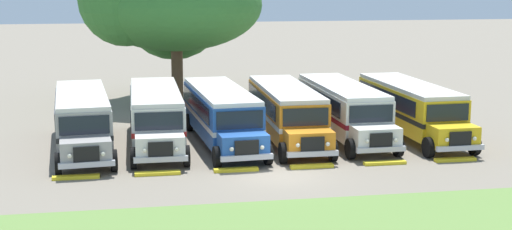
{
  "coord_description": "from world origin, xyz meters",
  "views": [
    {
      "loc": [
        -6.18,
        -29.61,
        8.5
      ],
      "look_at": [
        0.0,
        5.73,
        1.6
      ],
      "focal_mm": 50.11,
      "sensor_mm": 36.0,
      "label": 1
    }
  ],
  "objects_px": {
    "parked_bus_slot_0": "(82,118)",
    "parked_bus_slot_4": "(343,108)",
    "parked_bus_slot_1": "(156,114)",
    "parked_bus_slot_3": "(286,110)",
    "parked_bus_slot_5": "(411,107)",
    "parked_bus_slot_2": "(222,113)",
    "broad_shade_tree": "(175,3)"
  },
  "relations": [
    {
      "from": "parked_bus_slot_2",
      "to": "parked_bus_slot_0",
      "type": "bearing_deg",
      "value": -93.93
    },
    {
      "from": "parked_bus_slot_2",
      "to": "parked_bus_slot_5",
      "type": "bearing_deg",
      "value": 86.35
    },
    {
      "from": "parked_bus_slot_0",
      "to": "parked_bus_slot_3",
      "type": "height_order",
      "value": "same"
    },
    {
      "from": "parked_bus_slot_1",
      "to": "parked_bus_slot_4",
      "type": "distance_m",
      "value": 10.08
    },
    {
      "from": "parked_bus_slot_3",
      "to": "parked_bus_slot_5",
      "type": "height_order",
      "value": "same"
    },
    {
      "from": "parked_bus_slot_1",
      "to": "broad_shade_tree",
      "type": "height_order",
      "value": "broad_shade_tree"
    },
    {
      "from": "parked_bus_slot_1",
      "to": "parked_bus_slot_4",
      "type": "height_order",
      "value": "same"
    },
    {
      "from": "parked_bus_slot_1",
      "to": "broad_shade_tree",
      "type": "distance_m",
      "value": 14.66
    },
    {
      "from": "parked_bus_slot_0",
      "to": "broad_shade_tree",
      "type": "xyz_separation_m",
      "value": [
        5.6,
        13.94,
        5.23
      ]
    },
    {
      "from": "parked_bus_slot_2",
      "to": "parked_bus_slot_3",
      "type": "bearing_deg",
      "value": 88.89
    },
    {
      "from": "parked_bus_slot_3",
      "to": "parked_bus_slot_4",
      "type": "xyz_separation_m",
      "value": [
        3.21,
        0.26,
        0.0
      ]
    },
    {
      "from": "parked_bus_slot_0",
      "to": "broad_shade_tree",
      "type": "distance_m",
      "value": 15.91
    },
    {
      "from": "parked_bus_slot_3",
      "to": "parked_bus_slot_4",
      "type": "relative_size",
      "value": 1.0
    },
    {
      "from": "parked_bus_slot_3",
      "to": "parked_bus_slot_1",
      "type": "bearing_deg",
      "value": -91.34
    },
    {
      "from": "parked_bus_slot_3",
      "to": "parked_bus_slot_5",
      "type": "xyz_separation_m",
      "value": [
        6.94,
        -0.11,
        0.0
      ]
    },
    {
      "from": "parked_bus_slot_5",
      "to": "broad_shade_tree",
      "type": "relative_size",
      "value": 0.85
    },
    {
      "from": "parked_bus_slot_3",
      "to": "parked_bus_slot_0",
      "type": "bearing_deg",
      "value": -88.68
    },
    {
      "from": "parked_bus_slot_0",
      "to": "parked_bus_slot_1",
      "type": "xyz_separation_m",
      "value": [
        3.69,
        0.39,
        0.0
      ]
    },
    {
      "from": "parked_bus_slot_1",
      "to": "parked_bus_slot_4",
      "type": "xyz_separation_m",
      "value": [
        10.08,
        0.06,
        0.0
      ]
    },
    {
      "from": "parked_bus_slot_5",
      "to": "broad_shade_tree",
      "type": "xyz_separation_m",
      "value": [
        -11.91,
        13.86,
        5.23
      ]
    },
    {
      "from": "parked_bus_slot_3",
      "to": "broad_shade_tree",
      "type": "distance_m",
      "value": 15.53
    },
    {
      "from": "parked_bus_slot_0",
      "to": "parked_bus_slot_4",
      "type": "height_order",
      "value": "same"
    },
    {
      "from": "parked_bus_slot_0",
      "to": "parked_bus_slot_2",
      "type": "xyz_separation_m",
      "value": [
        7.07,
        0.01,
        0.0
      ]
    },
    {
      "from": "parked_bus_slot_4",
      "to": "broad_shade_tree",
      "type": "height_order",
      "value": "broad_shade_tree"
    },
    {
      "from": "parked_bus_slot_1",
      "to": "broad_shade_tree",
      "type": "bearing_deg",
      "value": 172.15
    },
    {
      "from": "parked_bus_slot_5",
      "to": "parked_bus_slot_0",
      "type": "bearing_deg",
      "value": -91.42
    },
    {
      "from": "parked_bus_slot_2",
      "to": "parked_bus_slot_4",
      "type": "bearing_deg",
      "value": 89.66
    },
    {
      "from": "parked_bus_slot_1",
      "to": "parked_bus_slot_2",
      "type": "relative_size",
      "value": 0.99
    },
    {
      "from": "parked_bus_slot_0",
      "to": "parked_bus_slot_3",
      "type": "bearing_deg",
      "value": 86.07
    },
    {
      "from": "parked_bus_slot_2",
      "to": "broad_shade_tree",
      "type": "distance_m",
      "value": 14.95
    },
    {
      "from": "parked_bus_slot_4",
      "to": "parked_bus_slot_5",
      "type": "distance_m",
      "value": 3.75
    },
    {
      "from": "parked_bus_slot_4",
      "to": "parked_bus_slot_5",
      "type": "xyz_separation_m",
      "value": [
        3.73,
        -0.36,
        0.0
      ]
    }
  ]
}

